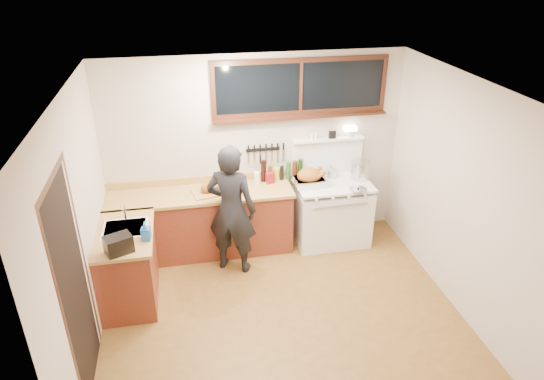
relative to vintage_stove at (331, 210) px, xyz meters
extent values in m
cube|color=brown|center=(-1.00, -1.41, -0.48)|extent=(4.00, 3.50, 0.02)
cube|color=beige|center=(-1.00, 0.36, 0.83)|extent=(4.00, 0.05, 2.60)
cube|color=beige|center=(-1.00, -3.19, 0.83)|extent=(4.00, 0.05, 2.60)
cube|color=beige|center=(-3.03, -1.41, 0.83)|extent=(0.05, 3.50, 2.60)
cube|color=beige|center=(1.02, -1.41, 0.83)|extent=(0.05, 3.50, 2.60)
cube|color=white|center=(-1.00, -1.41, 2.16)|extent=(4.00, 3.50, 0.05)
cube|color=#612515|center=(-1.80, 0.04, -0.04)|extent=(2.40, 0.60, 0.86)
cube|color=#B68C48|center=(-1.80, 0.03, 0.41)|extent=(2.44, 0.64, 0.04)
cube|color=#B68C48|center=(-1.80, 0.32, 0.48)|extent=(2.40, 0.03, 0.10)
sphere|color=#B78C38|center=(-2.80, -0.24, 0.23)|extent=(0.03, 0.03, 0.03)
sphere|color=#B78C38|center=(-2.30, -0.24, 0.23)|extent=(0.03, 0.03, 0.03)
sphere|color=#B78C38|center=(-1.80, -0.24, 0.23)|extent=(0.03, 0.03, 0.03)
sphere|color=#B78C38|center=(-1.30, -0.24, 0.23)|extent=(0.03, 0.03, 0.03)
sphere|color=#B78C38|center=(-0.85, -0.24, 0.23)|extent=(0.03, 0.03, 0.03)
cube|color=#612515|center=(-2.70, -0.79, -0.04)|extent=(0.60, 1.05, 0.86)
cube|color=#B68C48|center=(-2.69, -0.79, 0.41)|extent=(0.64, 1.09, 0.04)
cube|color=white|center=(-2.68, -0.71, 0.37)|extent=(0.45, 0.40, 0.14)
cube|color=white|center=(-2.68, -0.71, 0.44)|extent=(0.50, 0.45, 0.01)
cylinder|color=silver|center=(-2.68, -0.53, 0.55)|extent=(0.02, 0.02, 0.24)
cylinder|color=silver|center=(-2.68, -0.61, 0.66)|extent=(0.02, 0.18, 0.02)
cube|color=white|center=(0.00, -0.01, -0.06)|extent=(1.00, 0.70, 0.82)
cube|color=white|center=(0.00, -0.01, 0.42)|extent=(1.02, 0.72, 0.03)
cube|color=white|center=(0.00, -0.35, 0.05)|extent=(0.88, 0.02, 0.46)
cylinder|color=silver|center=(0.00, -0.38, 0.27)|extent=(0.75, 0.02, 0.02)
cylinder|color=white|center=(-0.33, -0.37, 0.38)|extent=(0.04, 0.03, 0.04)
cylinder|color=white|center=(-0.11, -0.37, 0.38)|extent=(0.04, 0.03, 0.04)
cylinder|color=white|center=(0.11, -0.37, 0.38)|extent=(0.04, 0.03, 0.04)
cylinder|color=white|center=(0.33, -0.37, 0.38)|extent=(0.04, 0.03, 0.04)
cube|color=white|center=(0.00, 0.31, 0.68)|extent=(1.00, 0.05, 0.50)
cube|color=white|center=(0.00, 0.28, 0.95)|extent=(1.00, 0.12, 0.03)
cylinder|color=white|center=(0.30, 0.28, 1.01)|extent=(0.09, 0.09, 0.09)
cube|color=#FFE5B2|center=(0.30, 0.28, 1.09)|extent=(0.17, 0.09, 0.06)
cube|color=black|center=(0.05, 0.28, 1.01)|extent=(0.09, 0.05, 0.10)
cylinder|color=white|center=(-0.18, 0.28, 1.01)|extent=(0.04, 0.04, 0.09)
cylinder|color=white|center=(-0.24, 0.28, 1.01)|extent=(0.04, 0.04, 0.09)
cube|color=black|center=(-0.40, 0.32, 1.68)|extent=(2.20, 0.01, 0.62)
cube|color=black|center=(-0.40, 0.32, 2.02)|extent=(2.32, 0.04, 0.06)
cube|color=black|center=(-0.40, 0.32, 1.34)|extent=(2.32, 0.04, 0.06)
cube|color=black|center=(-1.53, 0.32, 1.68)|extent=(0.06, 0.04, 0.62)
cube|color=black|center=(0.73, 0.32, 1.68)|extent=(0.06, 0.04, 0.62)
cube|color=black|center=(-0.40, 0.32, 1.68)|extent=(0.04, 0.04, 0.62)
cube|color=black|center=(-0.40, 0.27, 1.30)|extent=(2.32, 0.13, 0.03)
cube|color=black|center=(-2.99, -1.96, 0.58)|extent=(0.01, 0.86, 2.10)
cube|color=black|center=(-2.99, -2.45, 0.58)|extent=(0.01, 0.07, 2.10)
cube|color=black|center=(-2.99, -1.48, 0.58)|extent=(0.01, 0.07, 2.10)
cube|color=black|center=(-2.99, -1.96, 1.67)|extent=(0.01, 1.04, 0.07)
cube|color=black|center=(-0.90, 0.33, 0.85)|extent=(0.46, 0.02, 0.04)
cube|color=silver|center=(-1.10, 0.31, 0.74)|extent=(0.02, 0.00, 0.18)
cube|color=black|center=(-1.10, 0.31, 0.88)|extent=(0.02, 0.02, 0.10)
cube|color=silver|center=(-1.02, 0.31, 0.74)|extent=(0.02, 0.00, 0.18)
cube|color=black|center=(-1.02, 0.31, 0.88)|extent=(0.02, 0.02, 0.10)
cube|color=silver|center=(-0.94, 0.31, 0.74)|extent=(0.02, 0.00, 0.18)
cube|color=black|center=(-0.94, 0.31, 0.88)|extent=(0.02, 0.02, 0.10)
cube|color=silver|center=(-0.86, 0.31, 0.74)|extent=(0.03, 0.00, 0.18)
cube|color=black|center=(-0.86, 0.31, 0.88)|extent=(0.02, 0.02, 0.10)
cube|color=silver|center=(-0.78, 0.31, 0.74)|extent=(0.03, 0.00, 0.18)
cube|color=black|center=(-0.78, 0.31, 0.88)|extent=(0.02, 0.02, 0.10)
cube|color=silver|center=(-0.70, 0.31, 0.74)|extent=(0.03, 0.00, 0.18)
cube|color=black|center=(-0.70, 0.31, 0.88)|extent=(0.02, 0.02, 0.10)
cube|color=silver|center=(-0.62, 0.31, 0.74)|extent=(0.03, 0.00, 0.18)
cube|color=black|center=(-0.62, 0.31, 0.88)|extent=(0.02, 0.02, 0.10)
imported|color=black|center=(-1.43, -0.43, 0.39)|extent=(0.74, 0.63, 1.71)
imported|color=#2462B6|center=(-2.43, -0.99, 0.54)|extent=(0.11, 0.11, 0.21)
cube|color=black|center=(-2.70, -1.19, 0.53)|extent=(0.33, 0.29, 0.19)
cube|color=#B68C48|center=(-1.66, 0.01, 0.44)|extent=(0.51, 0.42, 0.02)
ellipsoid|color=#9E591C|center=(-1.66, 0.01, 0.51)|extent=(0.28, 0.22, 0.14)
sphere|color=#9E591C|center=(-1.55, 0.07, 0.53)|extent=(0.06, 0.06, 0.06)
sphere|color=#9E591C|center=(-1.55, -0.05, 0.53)|extent=(0.06, 0.06, 0.06)
cube|color=silver|center=(-0.34, -0.02, 0.48)|extent=(0.43, 0.33, 0.10)
cube|color=#3F3F42|center=(-0.34, -0.02, 0.52)|extent=(0.39, 0.28, 0.03)
torus|color=silver|center=(-0.56, -0.02, 0.53)|extent=(0.02, 0.10, 0.10)
torus|color=silver|center=(-0.11, -0.02, 0.53)|extent=(0.02, 0.10, 0.10)
ellipsoid|color=#9E591C|center=(-0.34, -0.02, 0.57)|extent=(0.34, 0.26, 0.21)
cylinder|color=#9E591C|center=(-0.22, -0.10, 0.59)|extent=(0.12, 0.06, 0.09)
sphere|color=#9E591C|center=(-0.16, -0.10, 0.63)|extent=(0.06, 0.06, 0.06)
cylinder|color=#9E591C|center=(-0.22, 0.06, 0.59)|extent=(0.12, 0.06, 0.09)
sphere|color=#9E591C|center=(-0.16, 0.06, 0.63)|extent=(0.06, 0.06, 0.06)
cylinder|color=silver|center=(0.41, 0.06, 0.56)|extent=(0.28, 0.28, 0.25)
cylinder|color=silver|center=(0.03, 0.17, 0.49)|extent=(0.18, 0.18, 0.11)
cylinder|color=black|center=(0.06, 0.29, 0.54)|extent=(0.05, 0.15, 0.02)
cylinder|color=silver|center=(0.25, -0.30, 0.44)|extent=(0.30, 0.30, 0.02)
sphere|color=black|center=(0.25, -0.30, 0.46)|extent=(0.03, 0.03, 0.03)
cube|color=maroon|center=(-0.84, 0.14, 0.51)|extent=(0.12, 0.11, 0.15)
cylinder|color=white|center=(-1.01, 0.18, 0.51)|extent=(0.09, 0.09, 0.16)
cylinder|color=black|center=(-0.91, 0.22, 0.58)|extent=(0.07, 0.07, 0.30)
cylinder|color=black|center=(-0.82, 0.22, 0.54)|extent=(0.06, 0.06, 0.22)
cylinder|color=black|center=(-0.73, 0.22, 0.52)|extent=(0.06, 0.06, 0.18)
cylinder|color=black|center=(-0.66, 0.22, 0.53)|extent=(0.05, 0.05, 0.20)
cylinder|color=black|center=(-0.57, 0.22, 0.56)|extent=(0.06, 0.06, 0.25)
cylinder|color=black|center=(-0.48, 0.22, 0.56)|extent=(0.07, 0.07, 0.26)
cylinder|color=black|center=(-0.40, 0.22, 0.57)|extent=(0.06, 0.06, 0.28)
camera|label=1|loc=(-1.95, -5.66, 3.29)|focal=32.00mm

